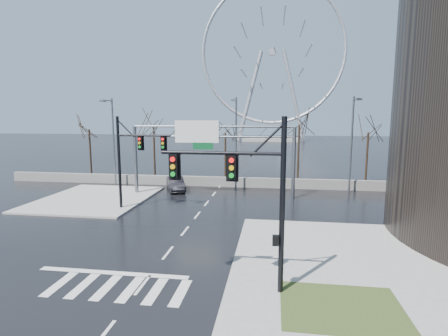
% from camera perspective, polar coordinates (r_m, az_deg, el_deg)
% --- Properties ---
extents(ground, '(260.00, 260.00, 0.00)m').
position_cam_1_polar(ground, '(21.50, -9.15, -13.50)').
color(ground, black).
rests_on(ground, ground).
extents(sidewalk_right_ext, '(12.00, 10.00, 0.15)m').
position_cam_1_polar(sidewalk_right_ext, '(22.78, 17.95, -12.32)').
color(sidewalk_right_ext, gray).
rests_on(sidewalk_right_ext, ground).
extents(sidewalk_far, '(10.00, 12.00, 0.15)m').
position_cam_1_polar(sidewalk_far, '(36.28, -20.23, -4.70)').
color(sidewalk_far, gray).
rests_on(sidewalk_far, ground).
extents(grass_strip, '(5.00, 4.00, 0.02)m').
position_cam_1_polar(grass_strip, '(16.31, 18.64, -20.76)').
color(grass_strip, '#243817').
rests_on(grass_strip, sidewalk_near).
extents(barrier_wall, '(52.00, 0.50, 1.10)m').
position_cam_1_polar(barrier_wall, '(40.17, -0.68, -2.24)').
color(barrier_wall, slate).
rests_on(barrier_wall, ground).
extents(signal_mast_near, '(5.52, 0.41, 8.00)m').
position_cam_1_polar(signal_mast_near, '(15.32, 4.47, -3.35)').
color(signal_mast_near, black).
rests_on(signal_mast_near, ground).
extents(signal_mast_far, '(4.72, 0.41, 8.00)m').
position_cam_1_polar(signal_mast_far, '(30.58, -14.90, 2.23)').
color(signal_mast_far, black).
rests_on(signal_mast_far, ground).
extents(sign_gantry, '(16.36, 0.40, 7.60)m').
position_cam_1_polar(sign_gantry, '(34.69, -2.59, 3.78)').
color(sign_gantry, slate).
rests_on(sign_gantry, ground).
extents(streetlight_left, '(0.50, 2.55, 10.00)m').
position_cam_1_polar(streetlight_left, '(41.39, -17.82, 5.12)').
color(streetlight_left, slate).
rests_on(streetlight_left, ground).
extents(streetlight_mid, '(0.50, 2.55, 10.00)m').
position_cam_1_polar(streetlight_mid, '(37.45, 1.91, 5.21)').
color(streetlight_mid, slate).
rests_on(streetlight_mid, ground).
extents(streetlight_right, '(0.50, 2.55, 10.00)m').
position_cam_1_polar(streetlight_right, '(38.05, 20.24, 4.75)').
color(streetlight_right, slate).
rests_on(streetlight_right, ground).
extents(tree_far_left, '(3.50, 3.50, 7.00)m').
position_cam_1_polar(tree_far_left, '(49.35, -21.13, 5.07)').
color(tree_far_left, black).
rests_on(tree_far_left, ground).
extents(tree_left, '(3.75, 3.75, 7.50)m').
position_cam_1_polar(tree_left, '(45.15, -11.41, 5.72)').
color(tree_left, black).
rests_on(tree_left, ground).
extents(tree_center, '(3.25, 3.25, 6.50)m').
position_cam_1_polar(tree_center, '(44.02, 0.22, 4.77)').
color(tree_center, black).
rests_on(tree_center, ground).
extents(tree_right, '(3.90, 3.90, 7.80)m').
position_cam_1_polar(tree_right, '(42.64, 12.16, 5.87)').
color(tree_right, black).
rests_on(tree_right, ground).
extents(tree_far_right, '(3.40, 3.40, 6.80)m').
position_cam_1_polar(tree_far_right, '(44.44, 22.46, 4.48)').
color(tree_far_right, black).
rests_on(tree_far_right, ground).
extents(ferris_wheel, '(45.00, 6.00, 50.91)m').
position_cam_1_polar(ferris_wheel, '(115.44, 7.91, 17.41)').
color(ferris_wheel, gray).
rests_on(ferris_wheel, ground).
extents(car, '(3.29, 4.81, 1.50)m').
position_cam_1_polar(car, '(38.19, -7.89, -2.57)').
color(car, black).
rests_on(car, ground).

